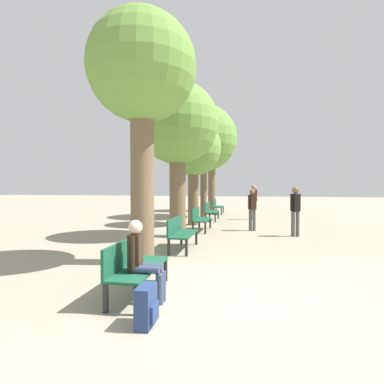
{
  "coord_description": "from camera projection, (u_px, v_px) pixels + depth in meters",
  "views": [
    {
      "loc": [
        0.12,
        -4.44,
        1.74
      ],
      "look_at": [
        -1.59,
        4.82,
        1.5
      ],
      "focal_mm": 28.0,
      "sensor_mm": 36.0,
      "label": 1
    }
  ],
  "objects": [
    {
      "name": "ground_plane",
      "position": [
        239.0,
        302.0,
        4.43
      ],
      "size": [
        80.0,
        80.0,
        0.0
      ],
      "primitive_type": "plane",
      "color": "gray"
    },
    {
      "name": "bench_row_0",
      "position": [
        134.0,
        263.0,
        4.72
      ],
      "size": [
        0.53,
        1.52,
        0.86
      ],
      "color": "#195138",
      "rests_on": "ground_plane"
    },
    {
      "name": "bench_row_1",
      "position": [
        180.0,
        231.0,
        7.99
      ],
      "size": [
        0.53,
        1.52,
        0.86
      ],
      "color": "#195138",
      "rests_on": "ground_plane"
    },
    {
      "name": "bench_row_2",
      "position": [
        200.0,
        218.0,
        11.25
      ],
      "size": [
        0.53,
        1.52,
        0.86
      ],
      "color": "#195138",
      "rests_on": "ground_plane"
    },
    {
      "name": "bench_row_3",
      "position": [
        210.0,
        210.0,
        14.52
      ],
      "size": [
        0.53,
        1.52,
        0.86
      ],
      "color": "#195138",
      "rests_on": "ground_plane"
    },
    {
      "name": "bench_row_4",
      "position": [
        217.0,
        205.0,
        17.78
      ],
      "size": [
        0.53,
        1.52,
        0.86
      ],
      "color": "#195138",
      "rests_on": "ground_plane"
    },
    {
      "name": "tree_row_0",
      "position": [
        142.0,
        75.0,
        6.55
      ],
      "size": [
        2.4,
        2.4,
        5.51
      ],
      "color": "brown",
      "rests_on": "ground_plane"
    },
    {
      "name": "tree_row_1",
      "position": [
        178.0,
        126.0,
        9.91
      ],
      "size": [
        2.72,
        2.72,
        5.14
      ],
      "color": "brown",
      "rests_on": "ground_plane"
    },
    {
      "name": "tree_row_2",
      "position": [
        193.0,
        149.0,
        12.81
      ],
      "size": [
        2.41,
        2.41,
        4.53
      ],
      "color": "brown",
      "rests_on": "ground_plane"
    },
    {
      "name": "tree_row_3",
      "position": [
        204.0,
        139.0,
        15.86
      ],
      "size": [
        3.53,
        3.53,
        5.96
      ],
      "color": "brown",
      "rests_on": "ground_plane"
    },
    {
      "name": "tree_row_4",
      "position": [
        212.0,
        152.0,
        19.55
      ],
      "size": [
        2.32,
        2.32,
        5.19
      ],
      "color": "brown",
      "rests_on": "ground_plane"
    },
    {
      "name": "person_seated",
      "position": [
        143.0,
        258.0,
        4.43
      ],
      "size": [
        0.55,
        0.31,
        1.21
      ],
      "color": "#384260",
      "rests_on": "ground_plane"
    },
    {
      "name": "backpack",
      "position": [
        146.0,
        306.0,
        3.66
      ],
      "size": [
        0.22,
        0.37,
        0.5
      ],
      "color": "navy",
      "rests_on": "ground_plane"
    },
    {
      "name": "pedestrian_near",
      "position": [
        254.0,
        200.0,
        14.84
      ],
      "size": [
        0.35,
        0.24,
        1.73
      ],
      "color": "beige",
      "rests_on": "ground_plane"
    },
    {
      "name": "pedestrian_mid",
      "position": [
        252.0,
        207.0,
        11.22
      ],
      "size": [
        0.32,
        0.27,
        1.57
      ],
      "color": "#4C4C4C",
      "rests_on": "ground_plane"
    },
    {
      "name": "pedestrian_far",
      "position": [
        295.0,
        208.0,
        9.99
      ],
      "size": [
        0.34,
        0.29,
        1.66
      ],
      "color": "#4C4C4C",
      "rests_on": "ground_plane"
    }
  ]
}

